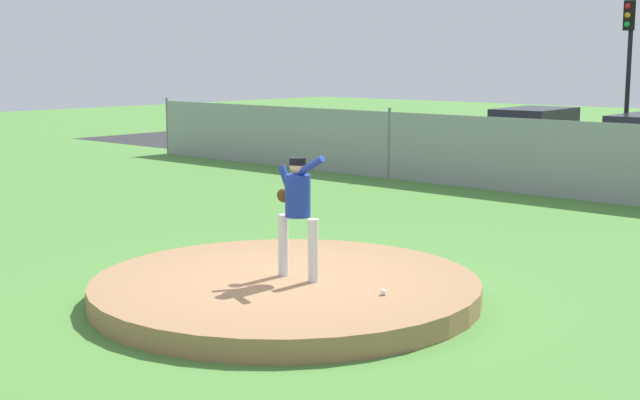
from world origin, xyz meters
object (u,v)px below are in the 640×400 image
(traffic_light_near, at_px, (628,51))
(pitcher_youth, at_px, (297,204))
(baseball, at_px, (383,292))
(parked_car_slate, at_px, (534,139))
(traffic_cone_orange, at_px, (315,152))

(traffic_light_near, bearing_deg, pitcher_youth, -79.07)
(baseball, relative_size, traffic_light_near, 0.02)
(pitcher_youth, xyz_separation_m, parked_car_slate, (-4.39, 14.37, -0.43))
(traffic_cone_orange, distance_m, traffic_light_near, 10.10)
(traffic_cone_orange, bearing_deg, pitcher_youth, -48.76)
(traffic_light_near, bearing_deg, baseball, -75.19)
(parked_car_slate, bearing_deg, traffic_cone_orange, -154.70)
(baseball, xyz_separation_m, traffic_light_near, (-4.91, 18.58, 2.96))
(baseball, relative_size, parked_car_slate, 0.02)
(traffic_cone_orange, bearing_deg, baseball, -45.10)
(traffic_cone_orange, relative_size, traffic_light_near, 0.11)
(baseball, xyz_separation_m, traffic_cone_orange, (-11.50, 11.54, -0.05))
(parked_car_slate, distance_m, traffic_cone_orange, 6.43)
(pitcher_youth, xyz_separation_m, traffic_cone_orange, (-10.19, 11.63, -0.97))
(pitcher_youth, distance_m, traffic_cone_orange, 15.49)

